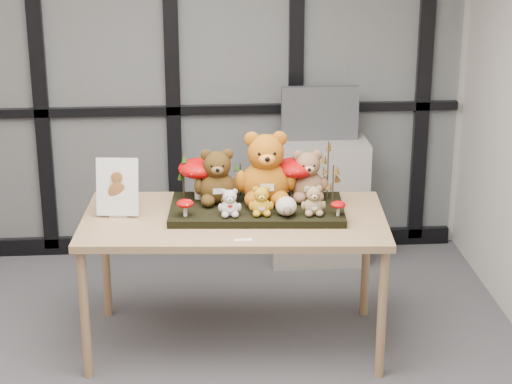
{
  "coord_description": "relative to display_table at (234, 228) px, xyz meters",
  "views": [
    {
      "loc": [
        0.56,
        -3.79,
        2.65
      ],
      "look_at": [
        0.91,
        1.0,
        0.95
      ],
      "focal_mm": 65.0,
      "sensor_mm": 36.0,
      "label": 1
    }
  ],
  "objects": [
    {
      "name": "sprig_green_centre",
      "position": [
        0.05,
        0.25,
        0.2
      ],
      "size": [
        0.05,
        0.05,
        0.19
      ],
      "primitive_type": null,
      "color": "#15360C",
      "rests_on": "diorama_tray"
    },
    {
      "name": "bear_beige_small",
      "position": [
        0.43,
        -0.1,
        0.2
      ],
      "size": [
        0.15,
        0.13,
        0.18
      ],
      "primitive_type": null,
      "rotation": [
        0.0,
        0.0,
        -0.07
      ],
      "color": "#9E8356",
      "rests_on": "diorama_tray"
    },
    {
      "name": "label_card",
      "position": [
        0.03,
        -0.34,
        0.07
      ],
      "size": [
        0.1,
        0.03,
        0.0
      ],
      "primitive_type": "cube",
      "color": "white",
      "rests_on": "display_table"
    },
    {
      "name": "plush_cream_hedgehog",
      "position": [
        0.28,
        -0.1,
        0.17
      ],
      "size": [
        0.09,
        0.09,
        0.12
      ],
      "primitive_type": null,
      "rotation": [
        0.0,
        0.0,
        -0.07
      ],
      "color": "beige",
      "rests_on": "diorama_tray"
    },
    {
      "name": "mushroom_front_right",
      "position": [
        0.56,
        -0.13,
        0.15
      ],
      "size": [
        0.08,
        0.08,
        0.09
      ],
      "primitive_type": null,
      "color": "#AB0506",
      "rests_on": "diorama_tray"
    },
    {
      "name": "bear_pooh_yellow",
      "position": [
        0.19,
        0.13,
        0.34
      ],
      "size": [
        0.37,
        0.34,
        0.46
      ],
      "primitive_type": null,
      "rotation": [
        0.0,
        0.0,
        -0.07
      ],
      "color": "#B65E10",
      "rests_on": "diorama_tray"
    },
    {
      "name": "mushroom_back_left",
      "position": [
        -0.19,
        0.21,
        0.24
      ],
      "size": [
        0.23,
        0.23,
        0.26
      ],
      "primitive_type": null,
      "color": "#AB0506",
      "rests_on": "diorama_tray"
    },
    {
      "name": "bear_white_bow",
      "position": [
        -0.03,
        -0.08,
        0.19
      ],
      "size": [
        0.14,
        0.13,
        0.17
      ],
      "primitive_type": null,
      "rotation": [
        0.0,
        0.0,
        -0.07
      ],
      "color": "silver",
      "rests_on": "diorama_tray"
    },
    {
      "name": "room_shell",
      "position": [
        -0.79,
        -1.04,
        0.95
      ],
      "size": [
        5.0,
        5.0,
        5.0
      ],
      "color": "#BAB7B0",
      "rests_on": "floor"
    },
    {
      "name": "sprig_green_far_left",
      "position": [
        -0.28,
        0.21,
        0.25
      ],
      "size": [
        0.05,
        0.05,
        0.28
      ],
      "primitive_type": null,
      "color": "#15360C",
      "rests_on": "diorama_tray"
    },
    {
      "name": "display_table",
      "position": [
        0.0,
        0.0,
        0.0
      ],
      "size": [
        1.75,
        0.97,
        0.79
      ],
      "rotation": [
        0.0,
        0.0,
        -0.07
      ],
      "color": "#A17D57",
      "rests_on": "floor"
    },
    {
      "name": "sign_holder",
      "position": [
        -0.64,
        0.07,
        0.22
      ],
      "size": [
        0.24,
        0.1,
        0.33
      ],
      "rotation": [
        0.0,
        0.0,
        -0.11
      ],
      "color": "silver",
      "rests_on": "display_table"
    },
    {
      "name": "glass_partition",
      "position": [
        -0.79,
        1.43,
        0.69
      ],
      "size": [
        4.9,
        0.06,
        2.78
      ],
      "color": "#2D383F",
      "rests_on": "floor"
    },
    {
      "name": "cabinet",
      "position": [
        0.65,
        1.2,
        -0.29
      ],
      "size": [
        0.66,
        0.38,
        0.88
      ],
      "primitive_type": "cube",
      "color": "#9C948B",
      "rests_on": "floor"
    },
    {
      "name": "mushroom_front_left",
      "position": [
        -0.27,
        -0.07,
        0.16
      ],
      "size": [
        0.09,
        0.09,
        0.1
      ],
      "primitive_type": null,
      "color": "#AB0506",
      "rests_on": "diorama_tray"
    },
    {
      "name": "bear_tan_back",
      "position": [
        0.43,
        0.15,
        0.27
      ],
      "size": [
        0.26,
        0.24,
        0.32
      ],
      "primitive_type": null,
      "rotation": [
        0.0,
        0.0,
        -0.07
      ],
      "color": "#926645",
      "rests_on": "diorama_tray"
    },
    {
      "name": "bear_small_yellow",
      "position": [
        0.15,
        -0.08,
        0.2
      ],
      "size": [
        0.15,
        0.13,
        0.18
      ],
      "primitive_type": null,
      "rotation": [
        0.0,
        0.0,
        -0.07
      ],
      "color": "gold",
      "rests_on": "diorama_tray"
    },
    {
      "name": "sprig_dry_mid_right",
      "position": [
        0.55,
        0.0,
        0.23
      ],
      "size": [
        0.05,
        0.05,
        0.25
      ],
      "primitive_type": null,
      "color": "brown",
      "rests_on": "diorama_tray"
    },
    {
      "name": "mushroom_back_right",
      "position": [
        0.36,
        0.17,
        0.24
      ],
      "size": [
        0.24,
        0.24,
        0.26
      ],
      "primitive_type": null,
      "color": "#AB0506",
      "rests_on": "diorama_tray"
    },
    {
      "name": "sprig_green_mid_left",
      "position": [
        -0.14,
        0.25,
        0.25
      ],
      "size": [
        0.05,
        0.05,
        0.28
      ],
      "primitive_type": null,
      "color": "#15360C",
      "rests_on": "diorama_tray"
    },
    {
      "name": "sprig_dry_far_right",
      "position": [
        0.54,
        0.13,
        0.28
      ],
      "size": [
        0.05,
        0.05,
        0.35
      ],
      "primitive_type": null,
      "color": "brown",
      "rests_on": "diorama_tray"
    },
    {
      "name": "diorama_tray",
      "position": [
        0.13,
        0.05,
        0.09
      ],
      "size": [
        1.01,
        0.56,
        0.04
      ],
      "primitive_type": "cube",
      "rotation": [
        0.0,
        0.0,
        -0.07
      ],
      "color": "black",
      "rests_on": "display_table"
    },
    {
      "name": "bear_brown_medium",
      "position": [
        -0.09,
        0.14,
        0.28
      ],
      "size": [
        0.28,
        0.26,
        0.35
      ],
      "primitive_type": null,
      "rotation": [
        0.0,
        0.0,
        -0.07
      ],
      "color": "#452E10",
      "rests_on": "diorama_tray"
    },
    {
      "name": "monitor",
      "position": [
        0.65,
        1.21,
        0.33
      ],
      "size": [
        0.52,
        0.05,
        0.37
      ],
      "color": "#4E5156",
      "rests_on": "cabinet"
    }
  ]
}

